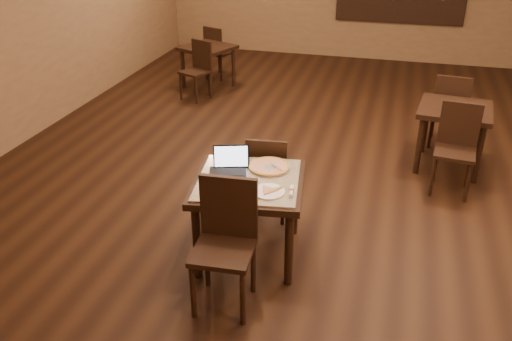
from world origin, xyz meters
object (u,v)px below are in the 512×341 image
(tiled_table, at_px, (249,190))
(other_table_b_chair_far, at_px, (217,49))
(pizza_pan, at_px, (269,168))
(other_table_a_chair_near, at_px, (456,143))
(chair_main_near, at_px, (226,236))
(other_table_b, at_px, (208,53))
(chair_main_far, at_px, (267,173))
(laptop, at_px, (229,165))
(other_table_a_chair_far, at_px, (450,107))
(other_table_b_chair_near, at_px, (198,66))
(other_table_a, at_px, (454,117))

(tiled_table, relative_size, other_table_b_chair_far, 1.16)
(pizza_pan, relative_size, other_table_a_chair_near, 0.41)
(chair_main_near, distance_m, other_table_b, 5.34)
(chair_main_near, distance_m, other_table_b_chair_far, 5.84)
(chair_main_far, relative_size, laptop, 2.43)
(chair_main_far, distance_m, other_table_b_chair_far, 4.71)
(chair_main_near, height_order, laptop, chair_main_near)
(chair_main_near, height_order, pizza_pan, chair_main_near)
(other_table_a_chair_far, relative_size, other_table_b, 1.00)
(pizza_pan, distance_m, other_table_b_chair_far, 5.11)
(pizza_pan, height_order, other_table_a_chair_far, other_table_a_chair_far)
(other_table_a_chair_near, height_order, other_table_b_chair_near, other_table_a_chair_near)
(other_table_a, distance_m, other_table_b, 4.26)
(chair_main_near, xyz_separation_m, other_table_b_chair_near, (-1.91, 4.45, -0.08))
(other_table_a_chair_near, relative_size, other_table_b_chair_near, 1.08)
(laptop, height_order, other_table_b_chair_near, laptop)
(chair_main_near, height_order, other_table_a_chair_far, chair_main_near)
(other_table_a_chair_near, xyz_separation_m, other_table_b_chair_far, (-3.77, 3.13, -0.04))
(other_table_a, xyz_separation_m, other_table_b, (-3.74, 2.04, -0.04))
(other_table_b_chair_far, bearing_deg, tiled_table, 134.02)
(other_table_a_chair_far, distance_m, other_table_b_chair_far, 4.26)
(other_table_b_chair_far, bearing_deg, other_table_a, 167.74)
(chair_main_near, relative_size, pizza_pan, 2.65)
(other_table_b_chair_far, bearing_deg, other_table_b, 115.22)
(pizza_pan, bearing_deg, other_table_a, 51.33)
(other_table_a_chair_near, bearing_deg, tiled_table, -129.55)
(other_table_b_chair_near, bearing_deg, chair_main_far, -37.04)
(laptop, height_order, other_table_a_chair_near, laptop)
(pizza_pan, height_order, other_table_a_chair_near, other_table_a_chair_near)
(chair_main_far, xyz_separation_m, pizza_pan, (0.11, -0.38, 0.26))
(pizza_pan, xyz_separation_m, other_table_b_chair_far, (-2.10, 4.65, -0.26))
(pizza_pan, bearing_deg, chair_main_far, 106.18)
(chair_main_near, xyz_separation_m, other_table_b, (-1.94, 4.97, -0.01))
(chair_main_far, distance_m, other_table_a_chair_far, 2.88)
(laptop, relative_size, other_table_b_chair_far, 0.41)
(tiled_table, height_order, other_table_b, tiled_table)
(pizza_pan, bearing_deg, other_table_a_chair_near, 42.26)
(chair_main_near, height_order, chair_main_far, chair_main_near)
(laptop, bearing_deg, other_table_b, 94.28)
(tiled_table, bearing_deg, other_table_a, 44.19)
(other_table_a, height_order, other_table_a_chair_near, other_table_a_chair_near)
(tiled_table, relative_size, other_table_a_chair_near, 1.08)
(chair_main_far, relative_size, other_table_a_chair_near, 0.93)
(chair_main_far, distance_m, other_table_a_chair_near, 2.12)
(laptop, xyz_separation_m, pizza_pan, (0.32, 0.14, -0.05))
(laptop, distance_m, other_table_a, 2.99)
(other_table_a, bearing_deg, other_table_b, 157.36)
(tiled_table, bearing_deg, other_table_a_chair_near, 36.22)
(tiled_table, distance_m, other_table_b_chair_far, 5.28)
(other_table_b_chair_near, distance_m, other_table_b_chair_far, 1.06)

